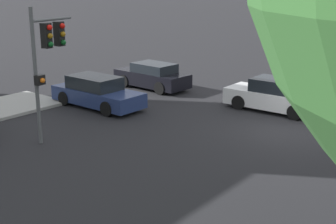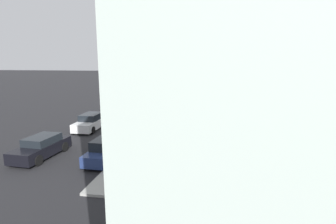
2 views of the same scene
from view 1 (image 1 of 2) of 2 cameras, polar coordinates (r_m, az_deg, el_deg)
ground_plane at (r=19.46m, az=13.97°, el=-2.08°), size 300.00×300.00×0.00m
traffic_signal at (r=17.59m, az=-14.46°, el=7.40°), size 0.75×2.10×4.95m
crossing_car_0 at (r=22.31m, az=-8.67°, el=2.36°), size 4.75×1.89×1.46m
crossing_car_1 at (r=25.87m, az=-1.92°, el=4.38°), size 4.45×2.01×1.42m
crossing_car_3 at (r=21.95m, az=12.93°, el=1.94°), size 4.45×1.90×1.50m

